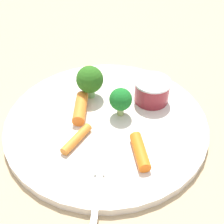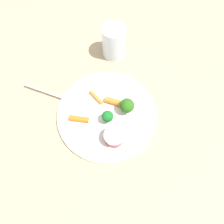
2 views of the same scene
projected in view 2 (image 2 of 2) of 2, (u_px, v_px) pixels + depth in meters
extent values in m
plane|color=tan|center=(107.00, 115.00, 0.61)|extent=(2.40, 2.40, 0.00)
cylinder|color=silver|center=(107.00, 114.00, 0.60)|extent=(0.29, 0.29, 0.01)
cylinder|color=maroon|center=(114.00, 137.00, 0.55)|extent=(0.05, 0.05, 0.03)
cylinder|color=silver|center=(114.00, 135.00, 0.53)|extent=(0.05, 0.05, 0.00)
cylinder|color=#93B063|center=(106.00, 119.00, 0.58)|extent=(0.01, 0.01, 0.02)
sphere|color=#196B23|center=(106.00, 117.00, 0.56)|extent=(0.03, 0.03, 0.03)
cylinder|color=#7EBB6F|center=(127.00, 110.00, 0.59)|extent=(0.01, 0.01, 0.02)
sphere|color=#2A631A|center=(127.00, 107.00, 0.57)|extent=(0.04, 0.04, 0.04)
cylinder|color=orange|center=(79.00, 119.00, 0.58)|extent=(0.03, 0.06, 0.02)
cylinder|color=orange|center=(96.00, 97.00, 0.61)|extent=(0.05, 0.04, 0.01)
cylinder|color=orange|center=(115.00, 102.00, 0.60)|extent=(0.04, 0.06, 0.02)
cube|color=beige|center=(49.00, 93.00, 0.62)|extent=(0.09, 0.15, 0.00)
cube|color=beige|center=(80.00, 102.00, 0.61)|extent=(0.02, 0.03, 0.00)
cube|color=beige|center=(80.00, 103.00, 0.61)|extent=(0.02, 0.03, 0.00)
cube|color=beige|center=(79.00, 104.00, 0.61)|extent=(0.02, 0.03, 0.00)
cube|color=beige|center=(79.00, 105.00, 0.61)|extent=(0.02, 0.03, 0.00)
cylinder|color=silver|center=(114.00, 42.00, 0.65)|extent=(0.07, 0.07, 0.11)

